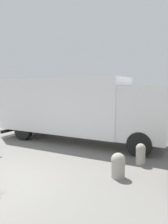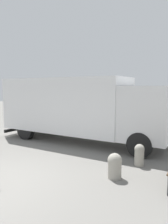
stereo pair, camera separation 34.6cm
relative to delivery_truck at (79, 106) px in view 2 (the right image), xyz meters
The scene contains 3 objects.
delivery_truck is the anchor object (origin of this frame).
bollard_near_bench 4.52m from the delivery_truck, 39.59° to the right, with size 0.39×0.39×0.70m.
bollard_far_bench 4.01m from the delivery_truck, 22.36° to the right, with size 0.31×0.31×0.70m.
Camera 2 is at (5.22, -2.84, 2.49)m, focal length 35.00 mm.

